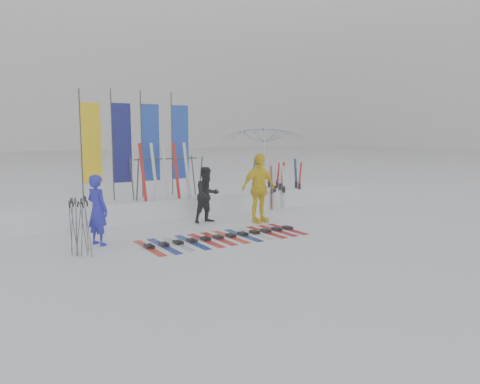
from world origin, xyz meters
TOP-DOWN VIEW (x-y plane):
  - ground at (0.00, 0.00)m, footprint 120.00×120.00m
  - snow_bank at (0.00, 4.60)m, footprint 14.00×1.60m
  - person_blue at (-3.47, 1.83)m, footprint 0.59×0.70m
  - person_black at (-0.09, 2.90)m, footprint 0.83×0.68m
  - person_yellow at (1.18, 2.16)m, footprint 1.20×0.59m
  - tent_canopy at (3.45, 5.11)m, footprint 3.40×3.45m
  - ski_row at (-0.69, 0.91)m, footprint 4.04×1.67m
  - pole_cluster at (-4.05, 1.14)m, footprint 0.42×0.66m
  - feather_flags at (-1.48, 4.77)m, footprint 3.32×0.31m
  - ski_rack at (-0.76, 4.20)m, footprint 2.04×0.80m
  - upright_skis at (3.33, 4.12)m, footprint 1.58×1.13m

SIDE VIEW (x-z plane):
  - ground at x=0.00m, z-range 0.00..0.00m
  - ski_row at x=-0.69m, z-range 0.00..0.07m
  - snow_bank at x=0.00m, z-range 0.00..0.60m
  - pole_cluster at x=-4.05m, z-range -0.02..1.22m
  - upright_skis at x=3.33m, z-range -0.06..1.62m
  - person_black at x=-0.09m, z-range 0.00..1.59m
  - person_blue at x=-3.47m, z-range 0.00..1.62m
  - person_yellow at x=1.18m, z-range 0.00..1.97m
  - ski_rack at x=-0.76m, z-range 0.77..2.00m
  - tent_canopy at x=3.45m, z-range 0.00..2.86m
  - feather_flags at x=-1.48m, z-range 0.64..3.84m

